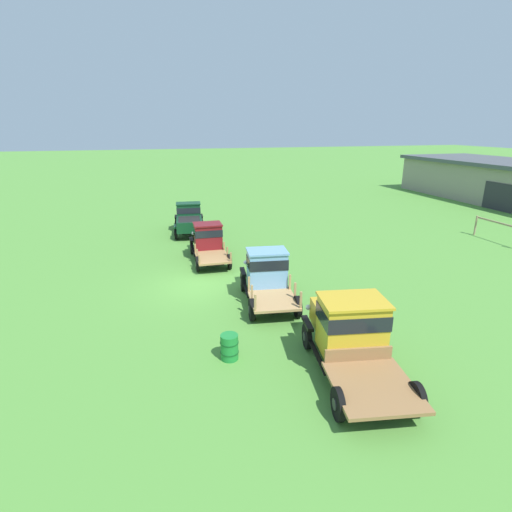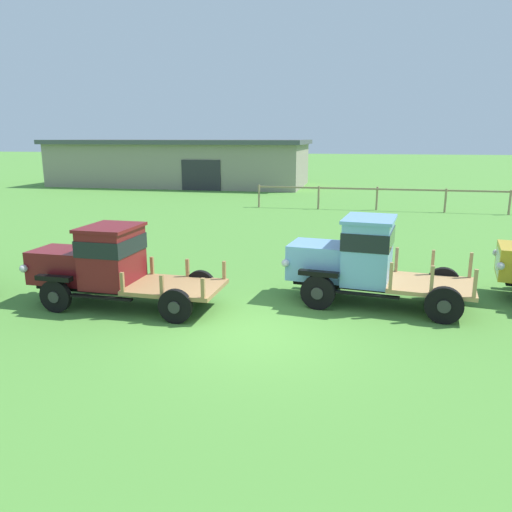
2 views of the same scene
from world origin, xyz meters
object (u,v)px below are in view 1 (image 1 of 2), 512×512
at_px(farm_shed, 508,181).
at_px(vintage_truck_midrow_center, 266,273).
at_px(vintage_truck_far_side, 349,329).
at_px(oil_drum_beside_row, 229,347).
at_px(vintage_truck_second_in_line, 208,239).
at_px(vintage_truck_foreground_near, 189,218).

bearing_deg(farm_shed, vintage_truck_midrow_center, -62.07).
height_order(vintage_truck_far_side, oil_drum_beside_row, vintage_truck_far_side).
xyz_separation_m(farm_shed, vintage_truck_second_in_line, (9.56, -31.36, -0.91)).
distance_m(vintage_truck_second_in_line, oil_drum_beside_row, 10.67).
relative_size(farm_shed, oil_drum_beside_row, 25.95).
relative_size(vintage_truck_second_in_line, vintage_truck_far_side, 0.89).
relative_size(vintage_truck_midrow_center, vintage_truck_far_side, 0.85).
bearing_deg(farm_shed, vintage_truck_second_in_line, -73.04).
distance_m(vintage_truck_far_side, oil_drum_beside_row, 3.83).
bearing_deg(vintage_truck_second_in_line, oil_drum_beside_row, -5.74).
distance_m(vintage_truck_second_in_line, vintage_truck_far_side, 12.14).
bearing_deg(vintage_truck_far_side, vintage_truck_midrow_center, -170.64).
distance_m(vintage_truck_foreground_near, vintage_truck_second_in_line, 5.95).
xyz_separation_m(farm_shed, vintage_truck_far_side, (21.46, -28.91, -0.77)).
bearing_deg(vintage_truck_far_side, vintage_truck_second_in_line, -168.36).
relative_size(vintage_truck_second_in_line, oil_drum_beside_row, 5.87).
bearing_deg(vintage_truck_second_in_line, vintage_truck_midrow_center, 13.67).
xyz_separation_m(farm_shed, vintage_truck_foreground_near, (3.62, -31.69, -0.93)).
bearing_deg(vintage_truck_foreground_near, vintage_truck_second_in_line, 3.23).
bearing_deg(oil_drum_beside_row, vintage_truck_foreground_near, 177.47).
relative_size(vintage_truck_second_in_line, vintage_truck_midrow_center, 1.04).
height_order(vintage_truck_second_in_line, vintage_truck_far_side, vintage_truck_far_side).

